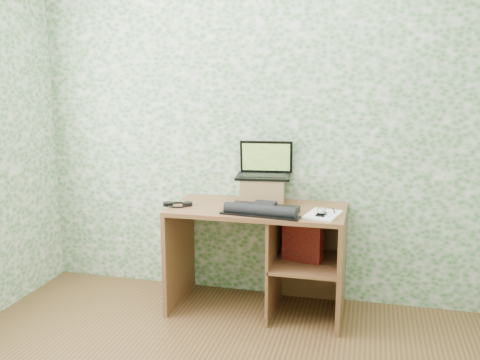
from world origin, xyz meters
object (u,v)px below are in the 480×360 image
(desk, at_px, (269,244))
(riser, at_px, (263,190))
(notepad, at_px, (323,215))
(keyboard, at_px, (262,209))
(laptop, at_px, (264,169))

(desk, xyz_separation_m, riser, (-0.07, 0.12, 0.36))
(desk, distance_m, notepad, 0.49)
(riser, height_order, keyboard, riser)
(riser, bearing_deg, keyboard, -79.58)
(keyboard, relative_size, notepad, 1.93)
(desk, bearing_deg, laptop, 114.58)
(desk, distance_m, keyboard, 0.34)
(keyboard, bearing_deg, riser, 106.51)
(riser, distance_m, keyboard, 0.30)
(laptop, relative_size, keyboard, 0.76)
(desk, bearing_deg, notepad, -20.41)
(desk, distance_m, laptop, 0.54)
(laptop, bearing_deg, desk, -72.38)
(riser, relative_size, laptop, 0.73)
(desk, xyz_separation_m, laptop, (-0.07, 0.16, 0.51))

